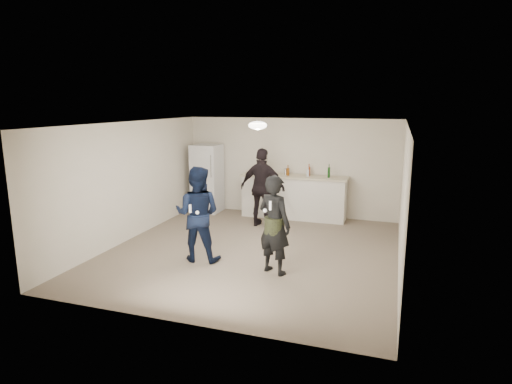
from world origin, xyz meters
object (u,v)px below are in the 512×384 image
(shaker, at_px, (286,172))
(woman, at_px, (274,225))
(man, at_px, (198,214))
(spectator, at_px, (263,188))
(fridge, at_px, (207,178))
(counter, at_px, (294,198))

(shaker, distance_m, woman, 3.70)
(man, relative_size, spectator, 0.95)
(shaker, bearing_deg, man, -102.67)
(fridge, bearing_deg, shaker, 1.71)
(fridge, xyz_separation_m, spectator, (1.82, -0.88, 0.03))
(shaker, bearing_deg, fridge, -178.29)
(counter, bearing_deg, shaker, -178.39)
(counter, distance_m, spectator, 1.16)
(fridge, distance_m, shaker, 2.16)
(counter, relative_size, shaker, 15.29)
(man, relative_size, woman, 1.03)
(counter, relative_size, woman, 1.52)
(fridge, height_order, spectator, spectator)
(woman, height_order, spectator, spectator)
(counter, bearing_deg, fridge, -178.30)
(fridge, height_order, man, fridge)
(counter, bearing_deg, spectator, -119.00)
(fridge, relative_size, spectator, 0.97)
(counter, bearing_deg, woman, -81.81)
(shaker, distance_m, spectator, 1.03)
(shaker, xyz_separation_m, man, (-0.78, -3.45, -0.29))
(man, bearing_deg, counter, -113.51)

